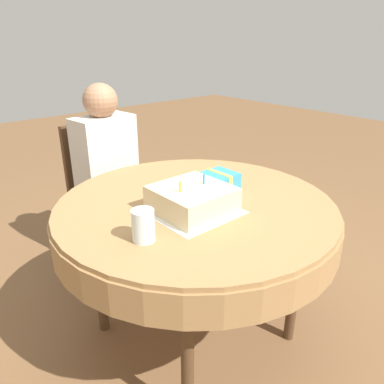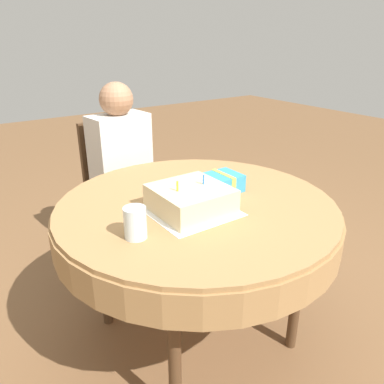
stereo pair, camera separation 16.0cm
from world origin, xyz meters
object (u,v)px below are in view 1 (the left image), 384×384
Objects in this scene: gift_box at (219,181)px; person at (108,162)px; chair at (102,191)px; drinking_glass at (143,225)px; birthday_cake at (192,199)px.

person is at bearing 99.47° from gift_box.
person is (0.01, -0.09, 0.22)m from chair.
chair is 1.21m from drinking_glass.
drinking_glass is at bearing -166.72° from birthday_cake.
person is 7.59× the size of gift_box.
chair is at bearing 99.18° from gift_box.
chair is at bearing 69.89° from drinking_glass.
birthday_cake is 0.28m from gift_box.
person is at bearing 82.67° from birthday_cake.
chair is 1.08m from birthday_cake.
person reaches higher than birthday_cake.
drinking_glass is (-0.40, -1.09, 0.32)m from chair.
chair is at bearing 90.00° from person.
drinking_glass is (-0.29, -0.07, 0.01)m from birthday_cake.
chair reaches higher than drinking_glass.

